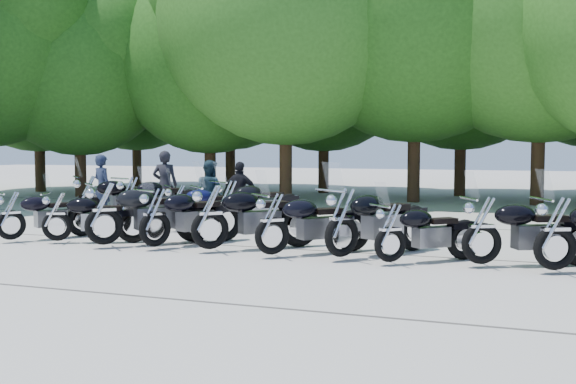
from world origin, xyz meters
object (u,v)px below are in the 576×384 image
(motorcycle_12, at_px, (129,199))
(rider_3, at_px, (165,185))
(motorcycle_7, at_px, (390,231))
(motorcycle_6, at_px, (342,220))
(motorcycle_2, at_px, (104,211))
(rider_2, at_px, (240,194))
(motorcycle_5, at_px, (272,221))
(motorcycle_11, at_px, (87,197))
(rider_1, at_px, (210,193))
(motorcycle_1, at_px, (57,215))
(motorcycle_4, at_px, (210,215))
(motorcycle_14, at_px, (228,203))
(motorcycle_13, at_px, (177,205))
(motorcycle_0, at_px, (11,214))
(motorcycle_3, at_px, (155,215))
(motorcycle_9, at_px, (556,231))
(rider_0, at_px, (102,187))
(motorcycle_8, at_px, (482,228))

(motorcycle_12, bearing_deg, rider_3, -60.61)
(motorcycle_7, bearing_deg, motorcycle_6, 37.79)
(motorcycle_2, relative_size, rider_2, 1.61)
(motorcycle_5, bearing_deg, rider_3, -0.89)
(motorcycle_12, xyz_separation_m, rider_2, (2.33, 1.34, 0.09))
(motorcycle_11, bearing_deg, rider_1, -111.84)
(motorcycle_1, bearing_deg, motorcycle_11, 0.39)
(motorcycle_4, distance_m, motorcycle_14, 2.81)
(motorcycle_6, xyz_separation_m, motorcycle_13, (-4.60, 2.53, -0.10))
(motorcycle_0, relative_size, rider_2, 1.32)
(motorcycle_3, distance_m, motorcycle_5, 2.45)
(motorcycle_2, bearing_deg, motorcycle_5, -135.85)
(motorcycle_12, relative_size, motorcycle_13, 1.14)
(motorcycle_14, bearing_deg, motorcycle_0, 72.71)
(motorcycle_1, bearing_deg, rider_1, -44.70)
(motorcycle_9, relative_size, rider_0, 1.38)
(motorcycle_5, bearing_deg, motorcycle_11, 17.99)
(motorcycle_2, bearing_deg, rider_1, -49.27)
(motorcycle_7, relative_size, rider_0, 1.18)
(motorcycle_5, bearing_deg, motorcycle_2, 44.26)
(rider_0, xyz_separation_m, rider_2, (3.98, 0.07, -0.08))
(rider_0, bearing_deg, motorcycle_2, 148.77)
(rider_2, bearing_deg, rider_1, 2.75)
(motorcycle_9, height_order, rider_0, rider_0)
(motorcycle_11, bearing_deg, motorcycle_2, 174.29)
(motorcycle_9, height_order, rider_1, rider_1)
(motorcycle_14, relative_size, rider_0, 1.38)
(motorcycle_13, xyz_separation_m, motorcycle_14, (1.20, 0.17, 0.06))
(rider_2, bearing_deg, motorcycle_14, 98.99)
(motorcycle_3, xyz_separation_m, motorcycle_12, (-2.35, 2.75, 0.04))
(motorcycle_3, bearing_deg, motorcycle_0, 30.01)
(motorcycle_5, distance_m, motorcycle_7, 2.11)
(motorcycle_3, relative_size, rider_1, 1.45)
(motorcycle_5, distance_m, rider_2, 4.89)
(motorcycle_9, bearing_deg, motorcycle_8, 55.12)
(motorcycle_5, bearing_deg, motorcycle_4, 36.41)
(motorcycle_2, relative_size, motorcycle_6, 1.01)
(motorcycle_5, bearing_deg, rider_1, -8.08)
(motorcycle_13, bearing_deg, rider_3, -7.61)
(motorcycle_9, height_order, rider_3, rider_3)
(rider_3, bearing_deg, rider_0, 12.49)
(motorcycle_4, relative_size, motorcycle_8, 1.08)
(motorcycle_4, height_order, motorcycle_6, motorcycle_6)
(motorcycle_3, height_order, rider_0, rider_0)
(rider_1, bearing_deg, rider_3, -4.93)
(motorcycle_13, xyz_separation_m, rider_0, (-3.08, 1.49, 0.26))
(motorcycle_1, height_order, motorcycle_12, motorcycle_12)
(motorcycle_3, xyz_separation_m, rider_1, (-0.82, 4.01, 0.14))
(motorcycle_3, height_order, rider_3, rider_3)
(motorcycle_6, xyz_separation_m, rider_3, (-6.21, 4.77, 0.21))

